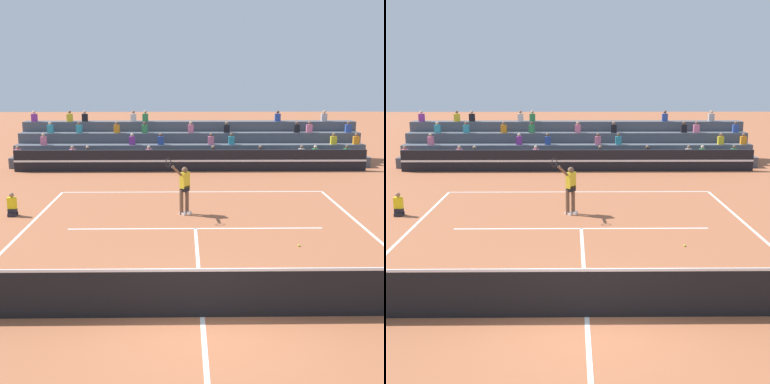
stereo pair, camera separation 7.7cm
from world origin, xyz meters
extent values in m
plane|color=#AD603D|center=(0.00, 0.00, 0.00)|extent=(120.00, 120.00, 0.00)
cube|color=white|center=(0.00, 11.90, 0.00)|extent=(11.00, 0.10, 0.01)
cube|color=white|center=(0.00, 6.43, 0.00)|extent=(8.25, 0.10, 0.01)
cube|color=white|center=(0.00, 0.00, 0.00)|extent=(0.10, 12.85, 0.01)
cube|color=black|center=(0.00, 0.00, 0.50)|extent=(11.90, 0.02, 1.00)
cube|color=white|center=(0.00, 0.00, 1.03)|extent=(11.90, 0.04, 0.06)
cube|color=black|center=(0.00, 16.84, 0.55)|extent=(18.00, 0.24, 1.10)
cube|color=white|center=(0.00, 16.71, 0.55)|extent=(18.00, 0.02, 0.10)
cube|color=#4C515B|center=(0.00, 18.12, 0.28)|extent=(19.15, 0.95, 0.55)
cube|color=silver|center=(5.92, 17.95, 0.77)|extent=(0.32, 0.22, 0.44)
sphere|color=brown|center=(5.92, 17.95, 1.09)|extent=(0.18, 0.18, 0.18)
cube|color=black|center=(-5.46, 17.95, 0.77)|extent=(0.32, 0.22, 0.44)
sphere|color=tan|center=(-5.46, 17.95, 1.09)|extent=(0.18, 0.18, 0.18)
cube|color=pink|center=(-2.21, 17.95, 0.77)|extent=(0.32, 0.22, 0.44)
sphere|color=beige|center=(-2.21, 17.95, 1.09)|extent=(0.18, 0.18, 0.18)
cube|color=black|center=(3.71, 17.95, 0.77)|extent=(0.32, 0.22, 0.44)
sphere|color=brown|center=(3.71, 17.95, 1.09)|extent=(0.18, 0.18, 0.18)
cube|color=black|center=(1.20, 17.95, 0.77)|extent=(0.32, 0.22, 0.44)
sphere|color=#9E7051|center=(1.20, 17.95, 1.09)|extent=(0.18, 0.18, 0.18)
cube|color=#338C4C|center=(6.65, 17.95, 0.77)|extent=(0.32, 0.22, 0.44)
sphere|color=beige|center=(6.65, 17.95, 1.09)|extent=(0.18, 0.18, 0.18)
cube|color=pink|center=(-9.14, 17.95, 0.77)|extent=(0.32, 0.22, 0.44)
sphere|color=#9E7051|center=(-9.14, 17.95, 1.09)|extent=(0.18, 0.18, 0.18)
cube|color=pink|center=(-6.26, 17.95, 0.77)|extent=(0.32, 0.22, 0.44)
sphere|color=tan|center=(-6.26, 17.95, 1.09)|extent=(0.18, 0.18, 0.18)
cube|color=#338C4C|center=(8.34, 17.95, 0.77)|extent=(0.32, 0.22, 0.44)
sphere|color=brown|center=(8.34, 17.95, 1.09)|extent=(0.18, 0.18, 0.18)
cube|color=#4C515B|center=(0.00, 19.07, 0.55)|extent=(19.15, 0.95, 1.10)
cube|color=pink|center=(1.13, 18.90, 1.32)|extent=(0.32, 0.22, 0.44)
sphere|color=brown|center=(1.13, 18.90, 1.64)|extent=(0.18, 0.18, 0.18)
cube|color=teal|center=(2.25, 18.90, 1.32)|extent=(0.32, 0.22, 0.44)
sphere|color=brown|center=(2.25, 18.90, 1.64)|extent=(0.18, 0.18, 0.18)
cube|color=purple|center=(-3.18, 18.90, 1.32)|extent=(0.32, 0.22, 0.44)
sphere|color=beige|center=(-3.18, 18.90, 1.64)|extent=(0.18, 0.18, 0.18)
cube|color=yellow|center=(7.87, 18.90, 1.32)|extent=(0.32, 0.22, 0.44)
sphere|color=brown|center=(7.87, 18.90, 1.64)|extent=(0.18, 0.18, 0.18)
cube|color=orange|center=(9.11, 18.90, 1.32)|extent=(0.32, 0.22, 0.44)
sphere|color=brown|center=(9.11, 18.90, 1.64)|extent=(0.18, 0.18, 0.18)
cube|color=#2D4CA5|center=(-1.62, 18.90, 1.32)|extent=(0.32, 0.22, 0.44)
sphere|color=brown|center=(-1.62, 18.90, 1.64)|extent=(0.18, 0.18, 0.18)
cube|color=pink|center=(-8.00, 18.90, 1.32)|extent=(0.32, 0.22, 0.44)
sphere|color=tan|center=(-8.00, 18.90, 1.64)|extent=(0.18, 0.18, 0.18)
cube|color=#4C515B|center=(0.00, 20.02, 0.83)|extent=(19.15, 0.95, 1.65)
cube|color=pink|center=(6.72, 19.85, 1.87)|extent=(0.32, 0.22, 0.44)
sphere|color=brown|center=(6.72, 19.85, 2.19)|extent=(0.18, 0.18, 0.18)
cube|color=black|center=(6.01, 19.85, 1.87)|extent=(0.32, 0.22, 0.44)
sphere|color=brown|center=(6.01, 19.85, 2.19)|extent=(0.18, 0.18, 0.18)
cube|color=orange|center=(-4.12, 19.85, 1.87)|extent=(0.32, 0.22, 0.44)
sphere|color=brown|center=(-4.12, 19.85, 2.19)|extent=(0.18, 0.18, 0.18)
cube|color=black|center=(2.05, 19.85, 1.87)|extent=(0.32, 0.22, 0.44)
sphere|color=#9E7051|center=(2.05, 19.85, 2.19)|extent=(0.18, 0.18, 0.18)
cube|color=#338C4C|center=(-2.56, 19.85, 1.87)|extent=(0.32, 0.22, 0.44)
sphere|color=brown|center=(-2.56, 19.85, 2.19)|extent=(0.18, 0.18, 0.18)
cube|color=pink|center=(0.03, 19.85, 1.87)|extent=(0.32, 0.22, 0.44)
sphere|color=tan|center=(0.03, 19.85, 2.19)|extent=(0.18, 0.18, 0.18)
cube|color=#2D4CA5|center=(8.93, 19.85, 1.87)|extent=(0.32, 0.22, 0.44)
sphere|color=brown|center=(8.93, 19.85, 2.19)|extent=(0.18, 0.18, 0.18)
cube|color=teal|center=(-7.83, 19.85, 1.87)|extent=(0.32, 0.22, 0.44)
sphere|color=beige|center=(-7.83, 19.85, 2.19)|extent=(0.18, 0.18, 0.18)
cube|color=teal|center=(-6.22, 19.85, 1.87)|extent=(0.32, 0.22, 0.44)
sphere|color=brown|center=(-6.22, 19.85, 2.19)|extent=(0.18, 0.18, 0.18)
cube|color=#4C515B|center=(0.00, 20.97, 1.10)|extent=(19.15, 0.95, 2.20)
cube|color=black|center=(-6.05, 20.80, 2.42)|extent=(0.32, 0.22, 0.44)
sphere|color=tan|center=(-6.05, 20.80, 2.74)|extent=(0.18, 0.18, 0.18)
cube|color=yellow|center=(-6.92, 20.80, 2.42)|extent=(0.32, 0.22, 0.44)
sphere|color=brown|center=(-6.92, 20.80, 2.74)|extent=(0.18, 0.18, 0.18)
cube|color=purple|center=(-8.94, 20.80, 2.42)|extent=(0.32, 0.22, 0.44)
sphere|color=beige|center=(-8.94, 20.80, 2.74)|extent=(0.18, 0.18, 0.18)
cube|color=#338C4C|center=(-2.57, 20.80, 2.42)|extent=(0.32, 0.22, 0.44)
sphere|color=tan|center=(-2.57, 20.80, 2.74)|extent=(0.18, 0.18, 0.18)
cube|color=#B2B2B7|center=(7.78, 20.80, 2.42)|extent=(0.32, 0.22, 0.44)
sphere|color=tan|center=(7.78, 20.80, 2.74)|extent=(0.18, 0.18, 0.18)
cube|color=silver|center=(-3.26, 20.80, 2.42)|extent=(0.32, 0.22, 0.44)
sphere|color=#9E7051|center=(-3.26, 20.80, 2.74)|extent=(0.18, 0.18, 0.18)
cube|color=#2D4CA5|center=(5.08, 20.80, 2.42)|extent=(0.32, 0.22, 0.44)
sphere|color=brown|center=(5.08, 20.80, 2.74)|extent=(0.18, 0.18, 0.18)
cube|color=black|center=(-6.41, 8.11, 0.06)|extent=(0.28, 0.36, 0.12)
cube|color=black|center=(-6.41, 8.11, 0.18)|extent=(0.28, 0.24, 0.18)
cube|color=yellow|center=(-6.41, 8.11, 0.47)|extent=(0.30, 0.18, 0.40)
sphere|color=#9E7051|center=(-6.41, 8.11, 0.76)|extent=(0.17, 0.17, 0.17)
cylinder|color=brown|center=(-0.26, 8.32, 0.45)|extent=(0.14, 0.14, 0.90)
cylinder|color=brown|center=(-0.46, 8.20, 0.45)|extent=(0.14, 0.14, 0.90)
cube|color=black|center=(-0.34, 8.26, 0.94)|extent=(0.35, 0.38, 0.20)
cube|color=yellow|center=(-0.34, 8.26, 1.24)|extent=(0.38, 0.41, 0.56)
sphere|color=brown|center=(-0.34, 8.26, 1.60)|extent=(0.22, 0.22, 0.22)
cube|color=white|center=(-0.23, 8.30, 0.04)|extent=(0.28, 0.25, 0.09)
cube|color=white|center=(-0.43, 8.17, 0.04)|extent=(0.28, 0.25, 0.09)
cylinder|color=brown|center=(-0.20, 8.45, 1.18)|extent=(0.09, 0.09, 0.56)
cylinder|color=brown|center=(-0.61, 7.89, 1.64)|extent=(0.39, 0.48, 0.43)
cylinder|color=black|center=(-0.80, 7.63, 1.88)|extent=(0.14, 0.18, 0.16)
torus|color=black|center=(-0.89, 7.52, 1.99)|extent=(0.28, 0.36, 0.43)
sphere|color=#C6DB33|center=(2.97, 4.55, 0.03)|extent=(0.07, 0.07, 0.07)
camera|label=1|loc=(-0.38, -10.20, 4.92)|focal=50.00mm
camera|label=2|loc=(-0.30, -10.20, 4.92)|focal=50.00mm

